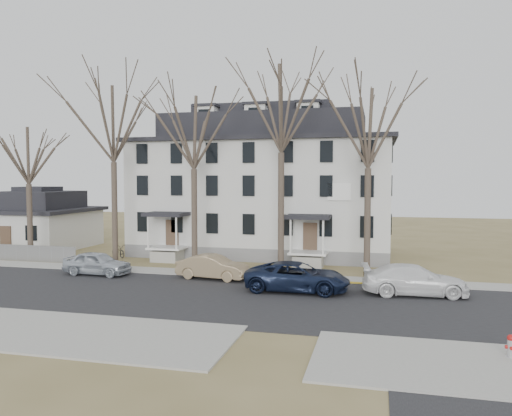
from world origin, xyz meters
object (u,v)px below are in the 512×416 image
(tree_center, at_px, (281,101))
(tree_mid_right, at_px, (369,122))
(tree_mid_left, at_px, (194,127))
(bicycle_left, at_px, (118,251))
(car_tan, at_px, (213,268))
(car_silver, at_px, (97,264))
(small_house, at_px, (39,222))
(tree_far_left, at_px, (113,118))
(fire_hydrant, at_px, (511,347))
(tree_bungalow, at_px, (28,151))
(car_navy, at_px, (297,277))
(boarding_house, at_px, (264,187))
(car_white, at_px, (415,281))

(tree_center, relative_size, tree_mid_right, 1.15)
(tree_mid_right, bearing_deg, tree_mid_left, 180.00)
(tree_mid_right, bearing_deg, bicycle_left, 171.73)
(tree_mid_left, xyz_separation_m, car_tan, (2.45, -3.35, -8.88))
(car_silver, distance_m, bicycle_left, 6.97)
(car_silver, bearing_deg, small_house, 52.25)
(tree_far_left, height_order, car_tan, tree_far_left)
(bicycle_left, distance_m, fire_hydrant, 28.97)
(tree_bungalow, bearing_deg, car_navy, -14.41)
(boarding_house, bearing_deg, bicycle_left, -152.27)
(bicycle_left, bearing_deg, car_silver, -128.16)
(tree_bungalow, bearing_deg, tree_far_left, 0.00)
(tree_mid_left, bearing_deg, bicycle_left, 159.50)
(car_tan, bearing_deg, bicycle_left, 64.71)
(tree_mid_left, distance_m, car_silver, 10.92)
(tree_far_left, xyz_separation_m, tree_bungalow, (-7.00, 0.00, -2.22))
(tree_center, relative_size, fire_hydrant, 17.27)
(small_house, relative_size, tree_mid_left, 0.68)
(car_tan, bearing_deg, tree_mid_left, 42.80)
(small_house, height_order, tree_mid_left, tree_mid_left)
(boarding_house, xyz_separation_m, tree_far_left, (-9.00, -8.15, 4.96))
(small_house, bearing_deg, tree_mid_left, -20.03)
(car_tan, relative_size, fire_hydrant, 5.18)
(car_white, bearing_deg, fire_hydrant, -170.00)
(small_house, bearing_deg, tree_center, -15.08)
(boarding_house, bearing_deg, tree_far_left, -137.82)
(tree_bungalow, relative_size, fire_hydrant, 12.67)
(car_silver, distance_m, car_navy, 13.11)
(tree_far_left, height_order, fire_hydrant, tree_far_left)
(tree_mid_left, distance_m, tree_bungalow, 13.08)
(car_navy, xyz_separation_m, bicycle_left, (-15.26, 8.11, -0.29))
(small_house, distance_m, car_navy, 27.54)
(tree_far_left, relative_size, tree_center, 0.93)
(tree_mid_right, bearing_deg, tree_bungalow, 180.00)
(tree_mid_left, xyz_separation_m, tree_mid_right, (11.50, 0.00, 0.00))
(tree_mid_right, relative_size, fire_hydrant, 14.97)
(small_house, height_order, car_silver, small_house)
(small_house, xyz_separation_m, tree_far_left, (11.00, -6.20, 8.09))
(bicycle_left, bearing_deg, tree_mid_right, -65.13)
(tree_mid_left, bearing_deg, car_white, -18.73)
(tree_bungalow, xyz_separation_m, car_tan, (15.45, -3.35, -7.39))
(boarding_house, bearing_deg, tree_mid_right, -43.81)
(small_house, bearing_deg, tree_far_left, -29.39)
(small_house, xyz_separation_m, tree_mid_left, (17.00, -6.20, 7.35))
(tree_mid_left, bearing_deg, boarding_house, 69.80)
(tree_mid_left, relative_size, car_white, 2.36)
(tree_center, xyz_separation_m, fire_hydrant, (10.58, -13.65, -10.65))
(car_silver, relative_size, car_tan, 0.98)
(tree_mid_left, height_order, tree_mid_right, same)
(car_navy, height_order, fire_hydrant, car_navy)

